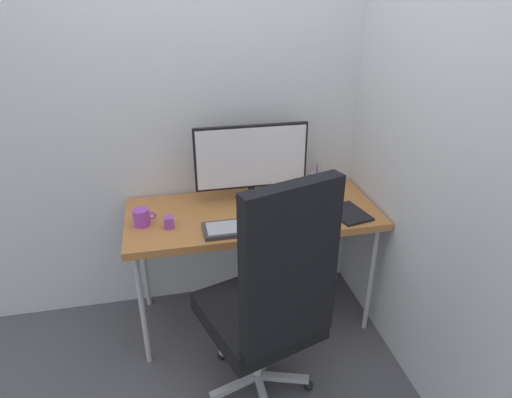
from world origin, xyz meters
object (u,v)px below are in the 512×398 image
object	(u,v)px
office_chair	(270,300)
coffee_mug	(142,217)
keyboard	(249,227)
notebook	(349,213)
mouse	(319,216)
desk_clamp_accessory	(169,222)
monitor	(251,159)
pen_holder	(317,182)

from	to	relation	value
office_chair	coffee_mug	world-z (taller)	office_chair
keyboard	notebook	distance (m)	0.56
mouse	desk_clamp_accessory	xyz separation A→B (m)	(-0.78, 0.08, 0.01)
mouse	coffee_mug	size ratio (longest dim) A/B	0.85
monitor	notebook	size ratio (longest dim) A/B	2.68
keyboard	notebook	xyz separation A→B (m)	(0.56, 0.04, -0.00)
mouse	pen_holder	size ratio (longest dim) A/B	0.57
desk_clamp_accessory	notebook	bearing A→B (deg)	-3.59
keyboard	monitor	bearing A→B (deg)	76.41
mouse	coffee_mug	distance (m)	0.93
keyboard	desk_clamp_accessory	distance (m)	0.41
coffee_mug	mouse	bearing A→B (deg)	-8.32
mouse	desk_clamp_accessory	bearing A→B (deg)	-171.28
mouse	desk_clamp_accessory	world-z (taller)	desk_clamp_accessory
coffee_mug	desk_clamp_accessory	size ratio (longest dim) A/B	1.98
office_chair	notebook	xyz separation A→B (m)	(0.55, 0.48, 0.12)
pen_holder	desk_clamp_accessory	bearing A→B (deg)	-162.96
coffee_mug	keyboard	bearing A→B (deg)	-15.89
office_chair	desk_clamp_accessory	size ratio (longest dim) A/B	20.62
pen_holder	notebook	bearing A→B (deg)	-78.63
notebook	office_chair	bearing A→B (deg)	-150.72
mouse	desk_clamp_accessory	distance (m)	0.79
notebook	mouse	bearing A→B (deg)	175.09
monitor	pen_holder	bearing A→B (deg)	7.79
keyboard	pen_holder	distance (m)	0.62
office_chair	keyboard	xyz separation A→B (m)	(-0.00, 0.44, 0.12)
coffee_mug	desk_clamp_accessory	world-z (taller)	coffee_mug
notebook	desk_clamp_accessory	xyz separation A→B (m)	(-0.96, 0.06, 0.02)
monitor	coffee_mug	world-z (taller)	monitor
office_chair	notebook	world-z (taller)	office_chair
pen_holder	coffee_mug	distance (m)	1.05
keyboard	pen_holder	size ratio (longest dim) A/B	2.68
monitor	keyboard	distance (m)	0.41
keyboard	pen_holder	xyz separation A→B (m)	(0.49, 0.37, 0.04)
pen_holder	notebook	xyz separation A→B (m)	(0.07, -0.33, -0.05)
coffee_mug	notebook	bearing A→B (deg)	-5.91
keyboard	notebook	size ratio (longest dim) A/B	2.01
pen_holder	notebook	distance (m)	0.34
office_chair	desk_clamp_accessory	distance (m)	0.69
keyboard	mouse	size ratio (longest dim) A/B	4.68
office_chair	coffee_mug	distance (m)	0.82
monitor	pen_holder	size ratio (longest dim) A/B	3.58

